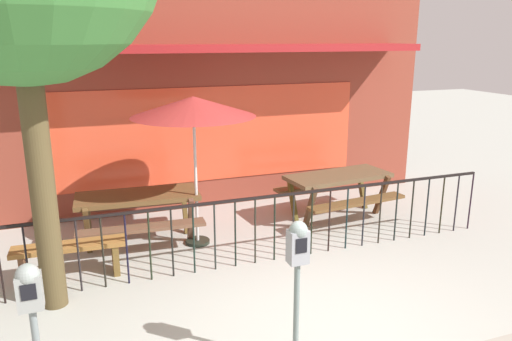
{
  "coord_description": "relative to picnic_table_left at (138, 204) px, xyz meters",
  "views": [
    {
      "loc": [
        -2.3,
        -4.14,
        3.04
      ],
      "look_at": [
        0.02,
        2.18,
        1.22
      ],
      "focal_mm": 34.61,
      "sensor_mm": 36.0,
      "label": 1
    }
  ],
  "objects": [
    {
      "name": "patio_umbrella",
      "position": [
        0.82,
        -0.34,
        1.46
      ],
      "size": [
        1.79,
        1.79,
        2.24
      ],
      "color": "black",
      "rests_on": "ground"
    },
    {
      "name": "parking_meter_near",
      "position": [
        -1.2,
        -3.53,
        0.5
      ],
      "size": [
        0.18,
        0.17,
        1.44
      ],
      "color": "slate",
      "rests_on": "ground"
    },
    {
      "name": "parking_meter_far",
      "position": [
        1.02,
        -3.48,
        0.52
      ],
      "size": [
        0.18,
        0.17,
        1.46
      ],
      "color": "slate",
      "rests_on": "ground"
    },
    {
      "name": "pub_storefront",
      "position": [
        1.55,
        1.53,
        2.2
      ],
      "size": [
        8.52,
        1.47,
        5.65
      ],
      "color": "#592310",
      "rests_on": "ground"
    },
    {
      "name": "picnic_table_right",
      "position": [
        3.37,
        -0.06,
        0.0
      ],
      "size": [
        1.94,
        1.55,
        0.79
      ],
      "color": "brown",
      "rests_on": "ground"
    },
    {
      "name": "patio_bench",
      "position": [
        -0.99,
        -0.89,
        -0.26
      ],
      "size": [
        1.41,
        0.38,
        0.48
      ],
      "color": "olive",
      "rests_on": "ground"
    },
    {
      "name": "patio_fence_front",
      "position": [
        1.55,
        -1.28,
        0.05
      ],
      "size": [
        7.18,
        0.04,
        0.97
      ],
      "color": "black",
      "rests_on": "ground"
    },
    {
      "name": "picnic_table_left",
      "position": [
        0.0,
        0.0,
        0.0
      ],
      "size": [
        1.87,
        1.46,
        0.79
      ],
      "color": "brown",
      "rests_on": "ground"
    },
    {
      "name": "ground",
      "position": [
        1.55,
        -3.06,
        -0.61
      ],
      "size": [
        40.0,
        40.0,
        0.0
      ],
      "primitive_type": "plane",
      "color": "#ABAEA5"
    }
  ]
}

